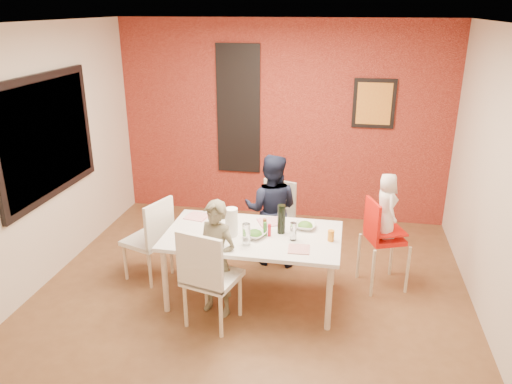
% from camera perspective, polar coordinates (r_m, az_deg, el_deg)
% --- Properties ---
extents(ground, '(4.50, 4.50, 0.00)m').
position_cam_1_polar(ground, '(5.32, -0.60, -11.79)').
color(ground, brown).
rests_on(ground, ground).
extents(ceiling, '(4.50, 4.50, 0.02)m').
position_cam_1_polar(ceiling, '(4.49, -0.74, 18.70)').
color(ceiling, silver).
rests_on(ceiling, wall_back).
extents(wall_back, '(4.50, 0.02, 2.70)m').
position_cam_1_polar(wall_back, '(6.88, 3.00, 8.00)').
color(wall_back, beige).
rests_on(wall_back, ground).
extents(wall_front, '(4.50, 0.02, 2.70)m').
position_cam_1_polar(wall_front, '(2.77, -9.95, -12.61)').
color(wall_front, beige).
rests_on(wall_front, ground).
extents(wall_left, '(0.02, 4.50, 2.70)m').
position_cam_1_polar(wall_left, '(5.60, -23.91, 3.29)').
color(wall_left, beige).
rests_on(wall_left, ground).
extents(wall_right, '(0.02, 4.50, 2.70)m').
position_cam_1_polar(wall_right, '(4.85, 26.41, 0.37)').
color(wall_right, beige).
rests_on(wall_right, ground).
extents(brick_accent_wall, '(4.50, 0.02, 2.70)m').
position_cam_1_polar(brick_accent_wall, '(6.86, 2.98, 7.97)').
color(brick_accent_wall, maroon).
rests_on(brick_accent_wall, ground).
extents(picture_window_frame, '(0.05, 1.70, 1.30)m').
position_cam_1_polar(picture_window_frame, '(5.70, -22.85, 5.81)').
color(picture_window_frame, black).
rests_on(picture_window_frame, wall_left).
extents(picture_window_pane, '(0.02, 1.55, 1.15)m').
position_cam_1_polar(picture_window_pane, '(5.69, -22.72, 5.81)').
color(picture_window_pane, black).
rests_on(picture_window_pane, wall_left).
extents(glassblock_strip, '(0.55, 0.03, 1.70)m').
position_cam_1_polar(glassblock_strip, '(6.91, -2.01, 9.36)').
color(glassblock_strip, silver).
rests_on(glassblock_strip, wall_back).
extents(glassblock_surround, '(0.60, 0.03, 1.76)m').
position_cam_1_polar(glassblock_surround, '(6.91, -2.02, 9.35)').
color(glassblock_surround, black).
rests_on(glassblock_surround, wall_back).
extents(art_print_frame, '(0.54, 0.03, 0.64)m').
position_cam_1_polar(art_print_frame, '(6.73, 13.34, 9.81)').
color(art_print_frame, black).
rests_on(art_print_frame, wall_back).
extents(art_print_canvas, '(0.44, 0.01, 0.54)m').
position_cam_1_polar(art_print_canvas, '(6.71, 13.34, 9.79)').
color(art_print_canvas, gold).
rests_on(art_print_canvas, wall_back).
extents(dining_table, '(1.74, 0.97, 0.72)m').
position_cam_1_polar(dining_table, '(4.98, -0.37, -5.50)').
color(dining_table, white).
rests_on(dining_table, ground).
extents(chair_near, '(0.56, 0.56, 0.99)m').
position_cam_1_polar(chair_near, '(4.61, -5.60, -9.32)').
color(chair_near, silver).
rests_on(chair_near, ground).
extents(chair_far, '(0.51, 0.51, 0.89)m').
position_cam_1_polar(chair_far, '(5.98, 2.29, -2.56)').
color(chair_far, beige).
rests_on(chair_far, ground).
extents(chair_left, '(0.55, 0.55, 0.93)m').
position_cam_1_polar(chair_left, '(5.50, -11.75, -4.89)').
color(chair_left, silver).
rests_on(chair_left, ground).
extents(high_chair, '(0.53, 0.53, 0.99)m').
position_cam_1_polar(high_chair, '(5.38, 14.11, -4.84)').
color(high_chair, red).
rests_on(high_chair, ground).
extents(child_near, '(0.50, 0.41, 1.17)m').
position_cam_1_polar(child_near, '(4.80, -4.54, -7.62)').
color(child_near, brown).
rests_on(child_near, ground).
extents(child_far, '(0.65, 0.51, 1.31)m').
position_cam_1_polar(child_far, '(5.71, 1.75, -2.02)').
color(child_far, black).
rests_on(child_far, ground).
extents(toddler, '(0.31, 0.39, 0.69)m').
position_cam_1_polar(toddler, '(5.27, 14.66, -1.51)').
color(toddler, white).
rests_on(toddler, high_chair).
extents(plate_near_left, '(0.23, 0.23, 0.01)m').
position_cam_1_polar(plate_near_left, '(4.71, -6.97, -6.33)').
color(plate_near_left, white).
rests_on(plate_near_left, dining_table).
extents(plate_far_mid, '(0.31, 0.31, 0.01)m').
position_cam_1_polar(plate_far_mid, '(5.21, 1.60, -3.44)').
color(plate_far_mid, silver).
rests_on(plate_far_mid, dining_table).
extents(plate_near_right, '(0.21, 0.21, 0.01)m').
position_cam_1_polar(plate_near_right, '(4.67, 4.92, -6.53)').
color(plate_near_right, silver).
rests_on(plate_near_right, dining_table).
extents(plate_far_left, '(0.26, 0.26, 0.01)m').
position_cam_1_polar(plate_far_left, '(5.37, -6.73, -2.79)').
color(plate_far_left, white).
rests_on(plate_far_left, dining_table).
extents(salad_bowl_a, '(0.28, 0.28, 0.05)m').
position_cam_1_polar(salad_bowl_a, '(4.88, -0.16, -4.88)').
color(salad_bowl_a, white).
rests_on(salad_bowl_a, dining_table).
extents(salad_bowl_b, '(0.22, 0.22, 0.05)m').
position_cam_1_polar(salad_bowl_b, '(5.09, 5.66, -3.89)').
color(salad_bowl_b, white).
rests_on(salad_bowl_b, dining_table).
extents(wine_bottle, '(0.08, 0.08, 0.30)m').
position_cam_1_polar(wine_bottle, '(4.92, 2.92, -3.12)').
color(wine_bottle, black).
rests_on(wine_bottle, dining_table).
extents(wine_glass_a, '(0.08, 0.08, 0.21)m').
position_cam_1_polar(wine_glass_a, '(4.70, -1.11, -4.86)').
color(wine_glass_a, white).
rests_on(wine_glass_a, dining_table).
extents(wine_glass_b, '(0.06, 0.06, 0.18)m').
position_cam_1_polar(wine_glass_b, '(4.81, 4.27, -4.52)').
color(wine_glass_b, silver).
rests_on(wine_glass_b, dining_table).
extents(paper_towel_roll, '(0.12, 0.12, 0.28)m').
position_cam_1_polar(paper_towel_roll, '(4.88, -2.82, -3.44)').
color(paper_towel_roll, white).
rests_on(paper_towel_roll, dining_table).
extents(condiment_red, '(0.03, 0.03, 0.13)m').
position_cam_1_polar(condiment_red, '(4.89, 1.55, -4.38)').
color(condiment_red, red).
rests_on(condiment_red, dining_table).
extents(condiment_green, '(0.04, 0.04, 0.14)m').
position_cam_1_polar(condiment_green, '(4.90, 1.06, -4.25)').
color(condiment_green, '#327928').
rests_on(condiment_green, dining_table).
extents(condiment_brown, '(0.04, 0.04, 0.15)m').
position_cam_1_polar(condiment_brown, '(4.95, 1.01, -3.88)').
color(condiment_brown, brown).
rests_on(condiment_brown, dining_table).
extents(sippy_cup, '(0.06, 0.06, 0.11)m').
position_cam_1_polar(sippy_cup, '(4.85, 8.56, -4.96)').
color(sippy_cup, orange).
rests_on(sippy_cup, dining_table).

